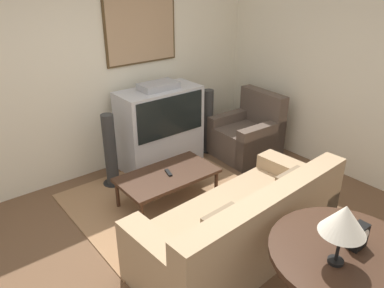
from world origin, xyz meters
name	(u,v)px	position (x,y,z in m)	size (l,w,h in m)	color
ground_plane	(192,248)	(0.00, 0.00, 0.00)	(12.00, 12.00, 0.00)	brown
wall_back	(88,75)	(0.01, 2.13, 1.36)	(12.00, 0.10, 2.70)	beige
wall_right	(355,76)	(2.63, 0.00, 1.35)	(0.06, 12.00, 2.70)	beige
area_rug	(165,198)	(0.31, 0.93, 0.01)	(2.16, 1.83, 0.01)	#99704C
tv	(160,127)	(0.80, 1.72, 0.58)	(1.15, 0.55, 1.21)	#B7B7BC
couch	(242,228)	(0.34, -0.35, 0.31)	(2.19, 1.05, 0.85)	tan
armchair	(248,136)	(1.99, 1.15, 0.31)	(0.87, 0.85, 0.95)	brown
coffee_table	(168,176)	(0.31, 0.85, 0.35)	(1.17, 0.64, 0.39)	#3D2619
console_table	(346,259)	(0.32, -1.40, 0.67)	(1.12, 1.12, 0.74)	#3D2619
table_lamp	(344,220)	(0.15, -1.40, 1.10)	(0.31, 0.31, 0.47)	black
mantel_clock	(358,236)	(0.42, -1.40, 0.83)	(0.15, 0.10, 0.19)	black
remote	(168,173)	(0.32, 0.85, 0.40)	(0.09, 0.17, 0.02)	black
speaker_tower_left	(110,152)	(-0.02, 1.64, 0.46)	(0.27, 0.27, 0.97)	black
speaker_tower_right	(208,123)	(1.62, 1.64, 0.46)	(0.27, 0.27, 0.97)	black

